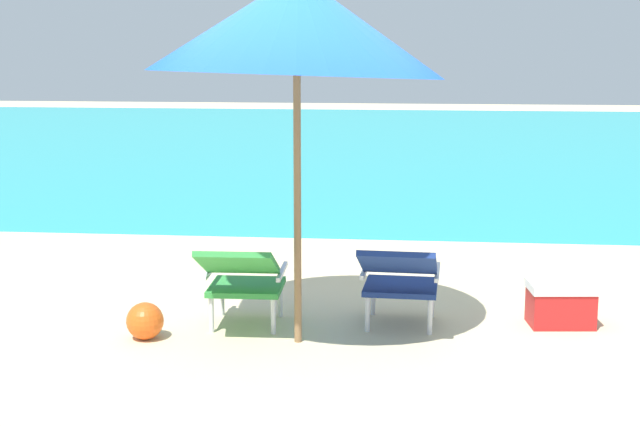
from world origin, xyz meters
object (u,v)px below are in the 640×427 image
(lounge_chair_left, at_px, (242,276))
(beach_ball, at_px, (145,321))
(lounge_chair_right, at_px, (400,276))
(cooler_box, at_px, (561,304))
(beach_umbrella_center, at_px, (297,25))

(lounge_chair_left, bearing_deg, beach_ball, -160.16)
(lounge_chair_left, distance_m, lounge_chair_right, 1.10)
(cooler_box, bearing_deg, lounge_chair_left, -170.41)
(beach_umbrella_center, height_order, beach_ball, beach_umbrella_center)
(beach_ball, bearing_deg, lounge_chair_right, 11.34)
(beach_umbrella_center, height_order, cooler_box, beach_umbrella_center)
(lounge_chair_left, xyz_separation_m, cooler_box, (2.26, 0.38, -0.24))
(lounge_chair_left, height_order, lounge_chair_right, same)
(lounge_chair_right, distance_m, beach_umbrella_center, 1.88)
(lounge_chair_left, xyz_separation_m, beach_umbrella_center, (0.42, -0.18, 1.73))
(lounge_chair_right, distance_m, beach_ball, 1.80)
(cooler_box, bearing_deg, lounge_chair_right, -167.16)
(lounge_chair_left, height_order, cooler_box, lounge_chair_left)
(lounge_chair_left, relative_size, beach_umbrella_center, 0.33)
(lounge_chair_right, bearing_deg, beach_ball, -168.66)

